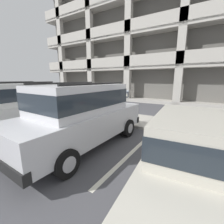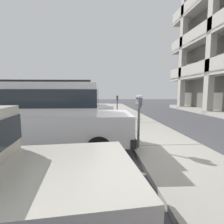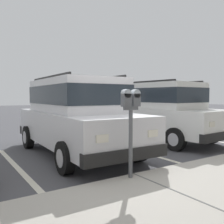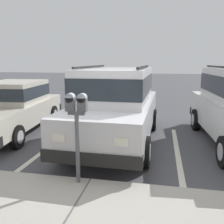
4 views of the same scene
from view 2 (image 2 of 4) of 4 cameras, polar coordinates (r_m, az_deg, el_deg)
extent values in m
cube|color=#4C4C51|center=(5.45, 4.43, -12.65)|extent=(80.00, 80.00, 0.10)
cube|color=#ADA89E|center=(5.74, 17.63, -10.78)|extent=(40.00, 2.20, 0.12)
cube|color=#606060|center=(13.35, 5.02, -0.54)|extent=(0.03, 2.16, 0.00)
cube|color=#606060|center=(9.46, 8.76, -3.45)|extent=(0.03, 2.16, 0.00)
cube|color=#606060|center=(5.72, 17.65, -10.19)|extent=(0.03, 2.16, 0.00)
cube|color=silver|center=(10.07, -7.50, -3.52)|extent=(0.12, 4.80, 0.01)
cube|color=silver|center=(6.94, -9.16, -8.06)|extent=(0.12, 4.80, 0.01)
cube|color=silver|center=(3.95, -13.67, -19.66)|extent=(0.12, 4.80, 0.01)
cube|color=silver|center=(5.41, -19.74, -4.59)|extent=(1.94, 4.74, 0.80)
cube|color=silver|center=(5.33, -20.58, 4.11)|extent=(1.68, 2.95, 0.84)
cube|color=#232B33|center=(5.33, -20.59, 4.33)|extent=(1.71, 2.97, 0.46)
cube|color=black|center=(5.28, 5.34, -7.61)|extent=(1.88, 0.20, 0.24)
cube|color=silver|center=(4.66, 6.97, -4.98)|extent=(0.24, 0.04, 0.14)
cube|color=silver|center=(5.77, 5.08, -2.76)|extent=(0.24, 0.04, 0.14)
cylinder|color=black|center=(4.40, -4.31, -12.10)|extent=(0.21, 0.66, 0.66)
cylinder|color=#B2B2B7|center=(4.40, -4.31, -12.10)|extent=(0.23, 0.37, 0.36)
cylinder|color=black|center=(6.14, -3.83, -6.76)|extent=(0.21, 0.66, 0.66)
cylinder|color=#B2B2B7|center=(6.14, -3.83, -6.76)|extent=(0.23, 0.37, 0.36)
cylinder|color=black|center=(6.85, -29.16, -6.18)|extent=(0.21, 0.66, 0.66)
cylinder|color=#B2B2B7|center=(6.85, -29.16, -6.18)|extent=(0.23, 0.37, 0.36)
cube|color=black|center=(4.69, -23.41, 9.36)|extent=(0.11, 2.62, 0.05)
cube|color=black|center=(6.00, -18.72, 8.78)|extent=(0.11, 2.62, 0.05)
cube|color=silver|center=(8.64, -16.09, -0.47)|extent=(2.17, 4.82, 0.80)
cube|color=silver|center=(8.60, -16.59, 4.96)|extent=(1.82, 3.02, 0.84)
cube|color=#232B33|center=(8.60, -16.59, 5.10)|extent=(1.85, 3.05, 0.46)
cube|color=black|center=(8.66, -0.71, -2.08)|extent=(1.88, 0.29, 0.24)
cube|color=black|center=(9.29, -30.29, -2.38)|extent=(1.88, 0.29, 0.24)
cube|color=silver|center=(8.06, 0.15, -0.13)|extent=(0.24, 0.05, 0.14)
cube|color=silver|center=(9.19, -0.86, 0.67)|extent=(0.24, 0.05, 0.14)
cylinder|color=black|center=(7.73, -6.16, -4.05)|extent=(0.25, 0.67, 0.66)
cylinder|color=#B2B2B7|center=(7.73, -6.16, -4.05)|extent=(0.25, 0.38, 0.36)
cylinder|color=black|center=(9.51, -6.52, -2.09)|extent=(0.25, 0.67, 0.66)
cylinder|color=#B2B2B7|center=(9.51, -6.52, -2.09)|extent=(0.25, 0.38, 0.36)
cylinder|color=black|center=(8.18, -27.08, -4.14)|extent=(0.25, 0.67, 0.66)
cylinder|color=#B2B2B7|center=(8.18, -27.08, -4.14)|extent=(0.25, 0.38, 0.36)
cylinder|color=black|center=(9.88, -23.68, -2.28)|extent=(0.25, 0.67, 0.66)
cylinder|color=#B2B2B7|center=(9.88, -23.68, -2.28)|extent=(0.25, 0.38, 0.36)
cube|color=black|center=(7.92, -17.44, 8.16)|extent=(0.24, 2.62, 0.05)
cube|color=black|center=(9.28, -16.05, 7.90)|extent=(0.24, 2.62, 0.05)
cube|color=black|center=(2.42, 5.55, -26.18)|extent=(1.74, 0.32, 0.24)
cube|color=silver|center=(1.89, 11.95, -28.06)|extent=(0.24, 0.05, 0.14)
cube|color=silver|center=(2.78, 3.75, -16.14)|extent=(0.24, 0.05, 0.14)
cylinder|color=black|center=(3.16, -13.90, -20.62)|extent=(0.22, 0.61, 0.60)
cylinder|color=#B2B2B7|center=(3.16, -13.90, -20.62)|extent=(0.21, 0.35, 0.33)
cylinder|color=#595B60|center=(5.14, 8.67, -5.07)|extent=(0.07, 0.07, 1.18)
cube|color=#595B60|center=(5.05, 8.79, 1.83)|extent=(0.28, 0.06, 0.06)
cube|color=#515459|center=(5.14, 8.57, 3.48)|extent=(0.15, 0.11, 0.22)
cylinder|color=#9EA8B2|center=(5.14, 8.59, 4.70)|extent=(0.15, 0.11, 0.15)
cube|color=#B7B293|center=(5.13, 7.92, 3.05)|extent=(0.08, 0.01, 0.08)
cube|color=#515459|center=(4.95, 9.07, 3.36)|extent=(0.15, 0.11, 0.22)
cylinder|color=#9EA8B2|center=(4.94, 9.09, 4.63)|extent=(0.15, 0.11, 0.15)
cube|color=#B7B293|center=(4.94, 8.39, 2.91)|extent=(0.08, 0.01, 0.08)
cylinder|color=#595B60|center=(11.42, 1.69, 1.04)|extent=(0.07, 0.07, 1.08)
cube|color=#595B60|center=(11.38, 1.70, 3.91)|extent=(0.28, 0.06, 0.06)
cube|color=#424447|center=(11.48, 1.66, 4.63)|extent=(0.15, 0.11, 0.22)
cylinder|color=#8C99A3|center=(11.48, 1.66, 5.18)|extent=(0.15, 0.11, 0.15)
cube|color=#B7B293|center=(11.47, 1.36, 4.44)|extent=(0.08, 0.01, 0.08)
cube|color=#424447|center=(11.28, 1.75, 4.60)|extent=(0.15, 0.11, 0.22)
cylinder|color=#8C99A3|center=(11.28, 1.76, 5.16)|extent=(0.15, 0.11, 0.15)
cube|color=#B7B293|center=(11.28, 1.45, 4.40)|extent=(0.08, 0.01, 0.08)
cube|color=#B7B2A8|center=(19.92, 22.18, 18.31)|extent=(0.60, 0.50, 12.00)
cube|color=#B7B2A8|center=(16.04, 29.84, 21.03)|extent=(0.60, 0.50, 12.00)
camera|label=1|loc=(5.26, -74.37, 6.30)|focal=24.00mm
camera|label=3|loc=(5.06, 58.98, 1.16)|focal=40.00mm
camera|label=4|loc=(7.94, 34.49, 8.43)|focal=40.00mm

